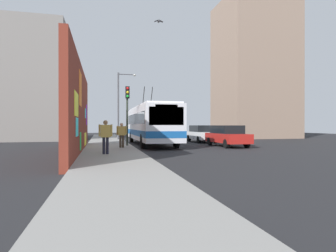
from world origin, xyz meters
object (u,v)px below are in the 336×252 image
Objects in this scene: parked_car_white at (202,133)px; pedestrian_near_wall at (106,134)px; pedestrian_at_curb at (122,133)px; street_lamp at (120,101)px; city_bus at (151,123)px; parked_car_red at (227,135)px; traffic_light at (127,106)px.

parked_car_white is 2.57× the size of pedestrian_near_wall.
pedestrian_at_curb is 0.23× the size of street_lamp.
parked_car_white is at bearing -120.48° from street_lamp.
pedestrian_near_wall is at bearing 155.87° from city_bus.
street_lamp is at bearing 17.68° from city_bus.
city_bus is at bearing -24.13° from pedestrian_near_wall.
street_lamp is at bearing -3.31° from pedestrian_at_curb.
street_lamp reaches higher than pedestrian_at_curb.
parked_car_red is 7.94m from pedestrian_at_curb.
city_bus is 5.69m from parked_car_white.
city_bus reaches higher than pedestrian_near_wall.
parked_car_red is at bearing -143.30° from street_lamp.
parked_car_white is at bearing -67.67° from city_bus.
pedestrian_at_curb is 2.58m from traffic_light.
city_bus is 2.65× the size of parked_car_white.
traffic_light is (0.58, 7.35, 2.14)m from parked_car_red.
street_lamp is at bearing -6.59° from pedestrian_near_wall.
city_bus is at bearing 57.47° from parked_car_red.
parked_car_red and parked_car_white have the same top height.
parked_car_red is 2.89× the size of pedestrian_at_curb.
pedestrian_near_wall reaches higher than parked_car_red.
parked_car_white is 9.00m from street_lamp.
parked_car_white is at bearing -40.45° from pedestrian_near_wall.
pedestrian_near_wall is 6.12m from traffic_light.
traffic_light is (1.67, -0.51, 1.90)m from pedestrian_at_curb.
pedestrian_near_wall is at bearing 164.17° from traffic_light.
traffic_light is at bearing 85.48° from parked_car_red.
street_lamp is at bearing 36.70° from parked_car_red.
street_lamp is (14.75, -1.70, 2.92)m from pedestrian_near_wall.
parked_car_white is 9.07m from traffic_light.
city_bus is at bearing 112.33° from parked_car_white.
city_bus is 2.50× the size of parked_car_red.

